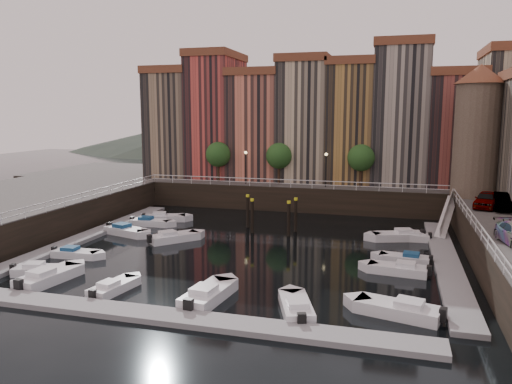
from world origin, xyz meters
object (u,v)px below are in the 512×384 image
(boat_left_2, at_px, (126,231))
(boat_left_0, at_px, (41,270))
(car_b, at_px, (504,203))
(gangway, at_px, (447,214))
(boat_left_1, at_px, (75,253))
(corner_tower, at_px, (477,129))
(mooring_pilings, at_px, (271,216))
(car_a, at_px, (486,201))

(boat_left_2, bearing_deg, boat_left_0, -71.97)
(boat_left_2, height_order, car_b, car_b)
(gangway, distance_m, boat_left_0, 37.38)
(gangway, distance_m, boat_left_1, 35.14)
(gangway, xyz_separation_m, boat_left_1, (-30.42, -17.50, -1.60))
(car_b, bearing_deg, boat_left_2, -164.75)
(gangway, bearing_deg, boat_left_2, -162.84)
(corner_tower, height_order, boat_left_1, corner_tower)
(gangway, relative_size, mooring_pilings, 1.49)
(boat_left_0, xyz_separation_m, boat_left_1, (-0.31, 4.58, -0.01))
(corner_tower, xyz_separation_m, mooring_pilings, (-19.86, -8.92, -8.54))
(boat_left_1, bearing_deg, car_a, 21.83)
(boat_left_1, height_order, car_b, car_b)
(car_b, bearing_deg, corner_tower, 107.36)
(boat_left_0, bearing_deg, boat_left_2, 74.72)
(boat_left_0, height_order, boat_left_1, boat_left_0)
(corner_tower, bearing_deg, boat_left_1, -146.56)
(boat_left_2, relative_size, car_b, 1.08)
(corner_tower, bearing_deg, boat_left_0, -141.16)
(mooring_pilings, bearing_deg, corner_tower, 24.19)
(gangway, height_order, boat_left_2, gangway)
(mooring_pilings, distance_m, boat_left_2, 14.40)
(boat_left_1, bearing_deg, corner_tower, 30.80)
(boat_left_0, bearing_deg, gangway, 19.60)
(boat_left_1, bearing_deg, boat_left_2, 87.34)
(mooring_pilings, distance_m, car_b, 21.68)
(corner_tower, distance_m, car_b, 9.90)
(car_a, bearing_deg, mooring_pilings, -156.82)
(gangway, relative_size, boat_left_2, 1.64)
(corner_tower, distance_m, boat_left_2, 37.41)
(mooring_pilings, bearing_deg, gangway, 14.61)
(corner_tower, xyz_separation_m, car_b, (1.66, -7.35, -6.42))
(gangway, relative_size, boat_left_0, 1.89)
(corner_tower, relative_size, car_a, 2.99)
(gangway, xyz_separation_m, boat_left_0, (-30.12, -22.08, -1.58))
(mooring_pilings, xyz_separation_m, car_a, (20.13, 2.20, 2.14))
(boat_left_1, bearing_deg, boat_left_0, -88.81)
(boat_left_1, height_order, boat_left_2, boat_left_2)
(gangway, bearing_deg, boat_left_1, -150.09)
(boat_left_0, distance_m, boat_left_2, 12.69)
(boat_left_2, bearing_deg, boat_left_1, -73.36)
(boat_left_2, bearing_deg, car_a, 28.72)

